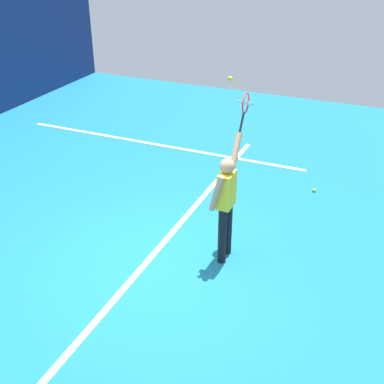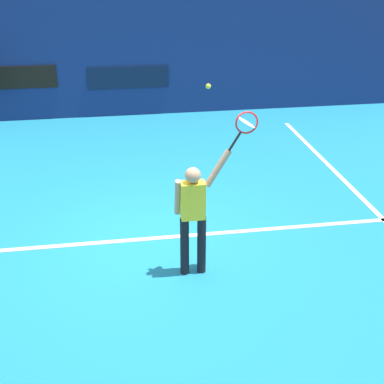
{
  "view_description": "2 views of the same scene",
  "coord_description": "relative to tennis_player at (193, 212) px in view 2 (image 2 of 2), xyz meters",
  "views": [
    {
      "loc": [
        -5.67,
        -3.13,
        4.68
      ],
      "look_at": [
        0.65,
        -0.38,
        0.97
      ],
      "focal_mm": 47.45,
      "sensor_mm": 36.0,
      "label": 1
    },
    {
      "loc": [
        -0.49,
        -7.41,
        4.48
      ],
      "look_at": [
        0.57,
        -0.64,
        1.16
      ],
      "focal_mm": 48.92,
      "sensor_mm": 36.0,
      "label": 2
    }
  ],
  "objects": [
    {
      "name": "tennis_ball",
      "position": [
        0.2,
        0.07,
        1.77
      ],
      "size": [
        0.07,
        0.07,
        0.07
      ],
      "primitive_type": "sphere",
      "color": "#CCE033"
    },
    {
      "name": "court_baseline",
      "position": [
        -0.54,
        1.04,
        -1.0
      ],
      "size": [
        10.0,
        0.1,
        0.01
      ],
      "primitive_type": "cube",
      "color": "white",
      "rests_on": "ground_plane"
    },
    {
      "name": "court_sideline",
      "position": [
        3.58,
        2.98,
        -1.0
      ],
      "size": [
        0.1,
        7.0,
        0.01
      ],
      "primitive_type": "cube",
      "color": "white",
      "rests_on": "ground_plane"
    },
    {
      "name": "sponsor_banner_center",
      "position": [
        -0.54,
        7.89,
        0.06
      ],
      "size": [
        2.2,
        0.03,
        0.6
      ],
      "primitive_type": "cube",
      "color": "#0C1933"
    },
    {
      "name": "sponsor_banner_portside",
      "position": [
        -3.54,
        7.89,
        0.17
      ],
      "size": [
        2.2,
        0.03,
        0.6
      ],
      "primitive_type": "cube",
      "color": "black"
    },
    {
      "name": "ground_plane",
      "position": [
        -0.54,
        0.98,
        -1.01
      ],
      "size": [
        18.0,
        18.0,
        0.0
      ],
      "primitive_type": "plane",
      "color": "teal"
    },
    {
      "name": "back_wall",
      "position": [
        -0.54,
        8.01,
        0.56
      ],
      "size": [
        18.0,
        0.2,
        3.14
      ],
      "primitive_type": "cube",
      "color": "navy",
      "rests_on": "ground_plane"
    },
    {
      "name": "tennis_player",
      "position": [
        0.0,
        0.0,
        0.0
      ],
      "size": [
        0.78,
        0.31,
        1.93
      ],
      "color": "black",
      "rests_on": "ground_plane"
    },
    {
      "name": "tennis_racket",
      "position": [
        0.69,
        -0.0,
        1.25
      ],
      "size": [
        0.46,
        0.27,
        0.61
      ],
      "color": "black"
    }
  ]
}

